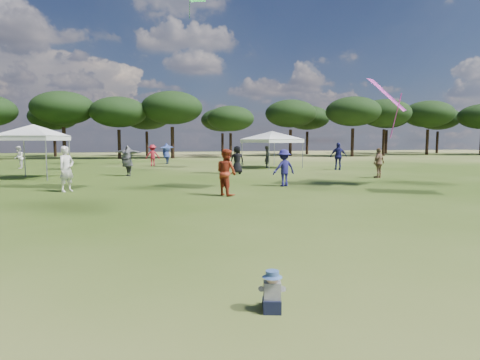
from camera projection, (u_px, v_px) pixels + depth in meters
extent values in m
cylinder|color=black|center=(64.00, 143.00, 44.06)|extent=(0.40, 0.40, 3.46)
ellipsoid|color=black|center=(63.00, 108.00, 43.69)|extent=(6.73, 6.73, 3.63)
cylinder|color=black|center=(119.00, 144.00, 44.53)|extent=(0.37, 0.37, 3.21)
ellipsoid|color=black|center=(118.00, 112.00, 44.19)|extent=(6.24, 6.24, 3.36)
cylinder|color=black|center=(173.00, 143.00, 45.67)|extent=(0.41, 0.41, 3.56)
ellipsoid|color=black|center=(172.00, 108.00, 45.29)|extent=(6.91, 6.91, 3.73)
cylinder|color=black|center=(231.00, 145.00, 47.92)|extent=(0.33, 0.33, 2.88)
ellipsoid|color=black|center=(231.00, 119.00, 47.61)|extent=(5.60, 5.60, 3.02)
cylinder|color=black|center=(290.00, 143.00, 52.64)|extent=(0.39, 0.39, 3.44)
ellipsoid|color=black|center=(291.00, 114.00, 52.27)|extent=(6.69, 6.69, 3.60)
cylinder|color=black|center=(352.00, 142.00, 50.74)|extent=(0.40, 0.40, 3.53)
ellipsoid|color=black|center=(353.00, 111.00, 50.36)|extent=(6.86, 6.86, 3.70)
cylinder|color=black|center=(384.00, 143.00, 52.47)|extent=(0.40, 0.40, 3.47)
ellipsoid|color=black|center=(385.00, 113.00, 52.09)|extent=(6.74, 6.74, 3.63)
cylinder|color=black|center=(427.00, 142.00, 56.72)|extent=(0.41, 0.41, 3.57)
ellipsoid|color=black|center=(428.00, 114.00, 56.33)|extent=(6.94, 6.94, 3.74)
cylinder|color=black|center=(55.00, 144.00, 50.68)|extent=(0.36, 0.36, 3.11)
ellipsoid|color=black|center=(54.00, 117.00, 50.34)|extent=(6.05, 6.05, 3.26)
cylinder|color=black|center=(147.00, 144.00, 53.01)|extent=(0.37, 0.37, 3.20)
ellipsoid|color=black|center=(146.00, 117.00, 52.67)|extent=(6.21, 6.21, 3.35)
cylinder|color=black|center=(223.00, 144.00, 54.62)|extent=(0.34, 0.34, 2.99)
ellipsoid|color=black|center=(222.00, 120.00, 54.30)|extent=(5.81, 5.81, 3.13)
cylinder|color=black|center=(307.00, 143.00, 58.49)|extent=(0.38, 0.38, 3.31)
ellipsoid|color=black|center=(307.00, 118.00, 58.13)|extent=(6.43, 6.43, 3.47)
cylinder|color=black|center=(386.00, 142.00, 62.57)|extent=(0.42, 0.42, 3.64)
ellipsoid|color=black|center=(387.00, 116.00, 62.17)|extent=(7.06, 7.06, 3.81)
cylinder|color=black|center=(437.00, 142.00, 64.47)|extent=(0.40, 0.40, 3.46)
ellipsoid|color=black|center=(438.00, 118.00, 64.10)|extent=(6.72, 6.72, 3.62)
cylinder|color=gray|center=(46.00, 159.00, 19.98)|extent=(0.06, 0.06, 2.19)
cylinder|color=gray|center=(25.00, 157.00, 22.62)|extent=(0.06, 0.06, 2.19)
cylinder|color=gray|center=(70.00, 157.00, 22.54)|extent=(0.06, 0.06, 2.19)
cube|color=white|center=(34.00, 138.00, 21.19)|extent=(3.44, 3.44, 0.25)
pyramid|color=white|center=(33.00, 124.00, 21.12)|extent=(5.32, 5.32, 0.60)
cylinder|color=gray|center=(269.00, 155.00, 27.38)|extent=(0.06, 0.06, 2.03)
cylinder|color=gray|center=(303.00, 154.00, 29.22)|extent=(0.06, 0.06, 2.03)
cylinder|color=gray|center=(242.00, 154.00, 29.94)|extent=(0.06, 0.06, 2.03)
cylinder|color=gray|center=(274.00, 153.00, 31.79)|extent=(0.06, 0.06, 2.03)
cube|color=white|center=(272.00, 141.00, 29.49)|extent=(4.27, 4.27, 0.25)
pyramid|color=white|center=(272.00, 131.00, 29.42)|extent=(6.38, 6.38, 0.60)
cube|color=black|center=(272.00, 305.00, 4.71)|extent=(0.26, 0.26, 0.16)
cube|color=black|center=(265.00, 303.00, 4.87)|extent=(0.13, 0.20, 0.09)
cube|color=black|center=(277.00, 303.00, 4.87)|extent=(0.13, 0.20, 0.09)
cube|color=white|center=(272.00, 291.00, 4.69)|extent=(0.23, 0.20, 0.21)
cylinder|color=white|center=(261.00, 289.00, 4.75)|extent=(0.12, 0.21, 0.13)
cylinder|color=white|center=(283.00, 289.00, 4.75)|extent=(0.12, 0.21, 0.13)
sphere|color=#E0B293|center=(272.00, 279.00, 4.68)|extent=(0.14, 0.14, 0.14)
cone|color=#517BBD|center=(272.00, 276.00, 4.68)|extent=(0.24, 0.24, 0.02)
cylinder|color=#517BBD|center=(272.00, 273.00, 4.67)|extent=(0.16, 0.16, 0.06)
imported|color=navy|center=(166.00, 153.00, 34.44)|extent=(1.78, 2.16, 1.81)
imported|color=maroon|center=(226.00, 172.00, 14.64)|extent=(0.93, 1.02, 1.71)
imported|color=#49484C|center=(127.00, 161.00, 22.72)|extent=(1.83, 2.00, 1.74)
imported|color=white|center=(19.00, 157.00, 28.64)|extent=(0.68, 0.84, 1.61)
imported|color=#2F2F35|center=(267.00, 157.00, 29.81)|extent=(0.59, 0.69, 1.61)
imported|color=silver|center=(67.00, 169.00, 15.72)|extent=(0.76, 0.77, 1.80)
imported|color=#181954|center=(338.00, 156.00, 27.40)|extent=(1.19, 0.81, 1.87)
imported|color=navy|center=(284.00, 168.00, 17.63)|extent=(1.13, 0.75, 1.62)
imported|color=#856448|center=(379.00, 163.00, 21.52)|extent=(1.03, 0.75, 1.62)
imported|color=black|center=(237.00, 160.00, 24.10)|extent=(0.88, 0.62, 1.69)
imported|color=#AE1D2A|center=(153.00, 155.00, 31.69)|extent=(1.10, 0.64, 1.69)
plane|color=#CB32A5|center=(387.00, 95.00, 17.41)|extent=(2.59, 2.41, 1.64)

